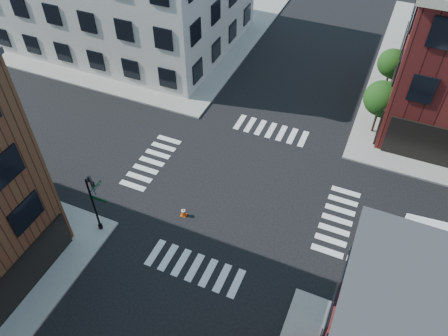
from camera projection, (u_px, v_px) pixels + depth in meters
ground at (238, 189)px, 30.66m from camera, size 120.00×120.00×0.00m
sidewalk_nw at (138, 13)px, 50.31m from camera, size 30.00×30.00×0.15m
tree_near at (382, 100)px, 32.84m from camera, size 2.69×2.69×4.49m
tree_far at (392, 65)px, 36.97m from camera, size 2.43×2.43×4.07m
signal_pole at (94, 199)px, 26.19m from camera, size 1.29×1.24×4.60m
box_truck at (438, 260)px, 24.24m from camera, size 8.24×3.12×3.66m
traffic_cone at (183, 212)px, 28.72m from camera, size 0.39×0.39×0.69m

